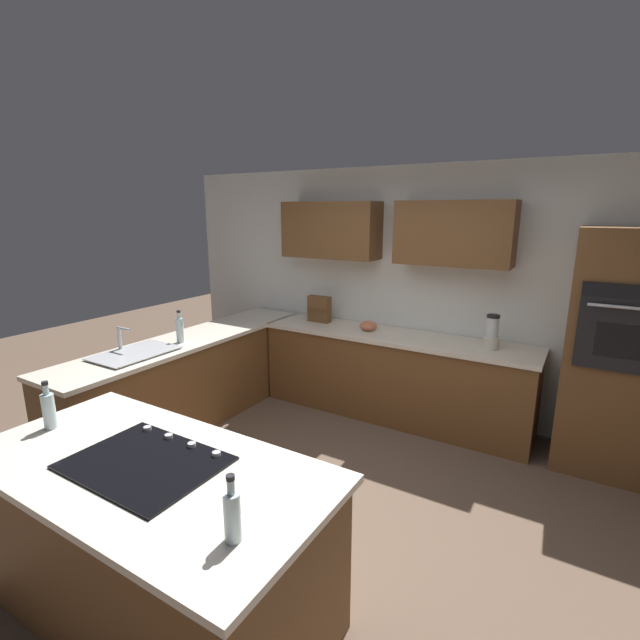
% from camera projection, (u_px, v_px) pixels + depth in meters
% --- Properties ---
extents(ground_plane, '(14.00, 14.00, 0.00)m').
position_uv_depth(ground_plane, '(315.00, 504.00, 3.38)').
color(ground_plane, brown).
extents(wall_back, '(6.00, 0.44, 2.60)m').
position_uv_depth(wall_back, '(411.00, 279.00, 4.77)').
color(wall_back, silver).
rests_on(wall_back, ground).
extents(lower_cabinets_back, '(2.80, 0.60, 0.86)m').
position_uv_depth(lower_cabinets_back, '(392.00, 377.00, 4.76)').
color(lower_cabinets_back, brown).
rests_on(lower_cabinets_back, ground).
extents(countertop_back, '(2.84, 0.64, 0.04)m').
position_uv_depth(countertop_back, '(394.00, 336.00, 4.65)').
color(countertop_back, silver).
rests_on(countertop_back, lower_cabinets_back).
extents(lower_cabinets_side, '(0.60, 2.90, 0.86)m').
position_uv_depth(lower_cabinets_side, '(193.00, 381.00, 4.65)').
color(lower_cabinets_side, brown).
rests_on(lower_cabinets_side, ground).
extents(countertop_side, '(0.64, 2.94, 0.04)m').
position_uv_depth(countertop_side, '(190.00, 339.00, 4.54)').
color(countertop_side, silver).
rests_on(countertop_side, lower_cabinets_side).
extents(island_base, '(1.90, 0.90, 0.86)m').
position_uv_depth(island_base, '(153.00, 543.00, 2.39)').
color(island_base, brown).
rests_on(island_base, ground).
extents(island_top, '(1.98, 0.98, 0.04)m').
position_uv_depth(island_top, '(145.00, 467.00, 2.28)').
color(island_top, silver).
rests_on(island_top, island_base).
extents(wall_oven, '(0.80, 0.66, 2.02)m').
position_uv_depth(wall_oven, '(621.00, 354.00, 3.63)').
color(wall_oven, brown).
rests_on(wall_oven, ground).
extents(sink_unit, '(0.46, 0.70, 0.23)m').
position_uv_depth(sink_unit, '(134.00, 352.00, 4.00)').
color(sink_unit, '#515456').
rests_on(sink_unit, countertop_side).
extents(cooktop, '(0.76, 0.56, 0.03)m').
position_uv_depth(cooktop, '(146.00, 462.00, 2.28)').
color(cooktop, black).
rests_on(cooktop, island_top).
extents(blender, '(0.15, 0.15, 0.32)m').
position_uv_depth(blender, '(492.00, 334.00, 4.15)').
color(blender, beige).
rests_on(blender, countertop_back).
extents(mixing_bowl, '(0.19, 0.19, 0.10)m').
position_uv_depth(mixing_bowl, '(368.00, 326.00, 4.80)').
color(mixing_bowl, '#CC724C').
rests_on(mixing_bowl, countertop_back).
extents(spice_rack, '(0.27, 0.11, 0.30)m').
position_uv_depth(spice_rack, '(319.00, 309.00, 5.16)').
color(spice_rack, brown).
rests_on(spice_rack, countertop_back).
extents(dish_soap_bottle, '(0.07, 0.07, 0.32)m').
position_uv_depth(dish_soap_bottle, '(180.00, 329.00, 4.35)').
color(dish_soap_bottle, silver).
rests_on(dish_soap_bottle, countertop_side).
extents(oil_bottle, '(0.07, 0.07, 0.29)m').
position_uv_depth(oil_bottle, '(49.00, 410.00, 2.63)').
color(oil_bottle, silver).
rests_on(oil_bottle, island_top).
extents(second_bottle, '(0.07, 0.07, 0.28)m').
position_uv_depth(second_bottle, '(232.00, 515.00, 1.73)').
color(second_bottle, silver).
rests_on(second_bottle, island_top).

